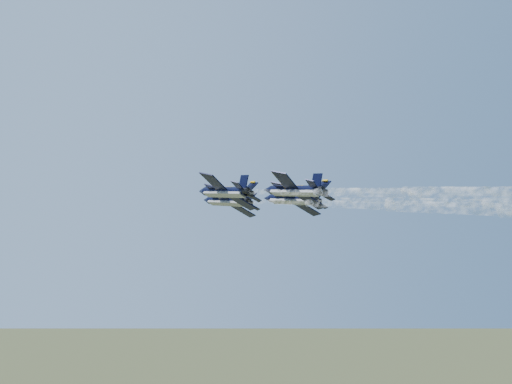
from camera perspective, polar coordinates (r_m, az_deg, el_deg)
name	(u,v)px	position (r m, az deg, el deg)	size (l,w,h in m)	color
jet_lead	(226,201)	(120.27, -2.97, -0.90)	(11.94, 17.71, 6.15)	black
jet_left	(224,192)	(107.76, -3.21, 0.02)	(11.94, 17.71, 6.15)	black
jet_right	(291,199)	(117.62, 3.53, -0.72)	(11.94, 17.71, 6.15)	black
jet_slot	(294,191)	(106.28, 3.79, 0.14)	(11.94, 17.71, 6.15)	black
smoke_trail_lead	(465,158)	(83.26, 20.16, 3.18)	(22.51, 70.49, 2.92)	white
smoke_trail_left	(506,135)	(71.90, 23.76, 5.23)	(22.51, 70.49, 2.92)	white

